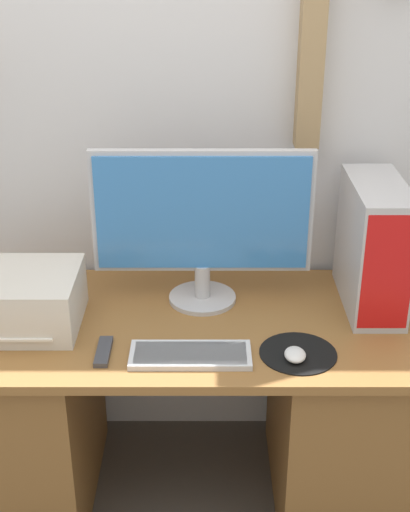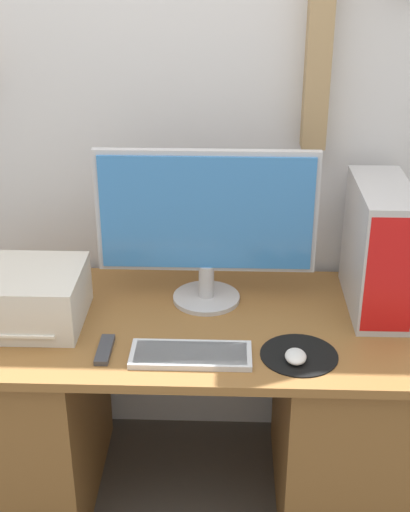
{
  "view_description": "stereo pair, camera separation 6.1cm",
  "coord_description": "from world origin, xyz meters",
  "px_view_note": "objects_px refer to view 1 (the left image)",
  "views": [
    {
      "loc": [
        0.08,
        -1.64,
        1.92
      ],
      "look_at": [
        0.07,
        0.37,
        0.96
      ],
      "focal_mm": 50.0,
      "sensor_mm": 36.0,
      "label": 1
    },
    {
      "loc": [
        0.14,
        -1.64,
        1.92
      ],
      "look_at": [
        0.07,
        0.37,
        0.96
      ],
      "focal_mm": 50.0,
      "sensor_mm": 36.0,
      "label": 2
    }
  ],
  "objects_px": {
    "monitor": "(205,220)",
    "mouse": "(298,355)",
    "computer_tower": "(377,246)",
    "printer": "(22,299)",
    "remote_control": "(106,351)",
    "keyboard": "(193,355)"
  },
  "relations": [
    {
      "from": "printer",
      "to": "remote_control",
      "type": "xyz_separation_m",
      "value": [
        0.29,
        -0.18,
        -0.08
      ]
    },
    {
      "from": "mouse",
      "to": "keyboard",
      "type": "bearing_deg",
      "value": 177.47
    },
    {
      "from": "printer",
      "to": "remote_control",
      "type": "distance_m",
      "value": 0.35
    },
    {
      "from": "keyboard",
      "to": "computer_tower",
      "type": "xyz_separation_m",
      "value": [
        0.6,
        0.34,
        0.2
      ]
    },
    {
      "from": "mouse",
      "to": "monitor",
      "type": "bearing_deg",
      "value": 126.56
    },
    {
      "from": "computer_tower",
      "to": "printer",
      "type": "bearing_deg",
      "value": -172.99
    },
    {
      "from": "monitor",
      "to": "remote_control",
      "type": "height_order",
      "value": "monitor"
    },
    {
      "from": "mouse",
      "to": "computer_tower",
      "type": "distance_m",
      "value": 0.49
    },
    {
      "from": "monitor",
      "to": "mouse",
      "type": "distance_m",
      "value": 0.54
    },
    {
      "from": "keyboard",
      "to": "printer",
      "type": "height_order",
      "value": "printer"
    },
    {
      "from": "mouse",
      "to": "remote_control",
      "type": "distance_m",
      "value": 0.57
    },
    {
      "from": "monitor",
      "to": "mouse",
      "type": "height_order",
      "value": "monitor"
    },
    {
      "from": "monitor",
      "to": "computer_tower",
      "type": "bearing_deg",
      "value": -2.06
    },
    {
      "from": "keyboard",
      "to": "mouse",
      "type": "height_order",
      "value": "mouse"
    },
    {
      "from": "keyboard",
      "to": "printer",
      "type": "relative_size",
      "value": 0.95
    },
    {
      "from": "printer",
      "to": "computer_tower",
      "type": "bearing_deg",
      "value": 7.01
    },
    {
      "from": "mouse",
      "to": "remote_control",
      "type": "xyz_separation_m",
      "value": [
        -0.57,
        0.03,
        -0.01
      ]
    },
    {
      "from": "keyboard",
      "to": "remote_control",
      "type": "distance_m",
      "value": 0.26
    },
    {
      "from": "computer_tower",
      "to": "remote_control",
      "type": "distance_m",
      "value": 0.94
    },
    {
      "from": "computer_tower",
      "to": "remote_control",
      "type": "relative_size",
      "value": 2.78
    },
    {
      "from": "remote_control",
      "to": "keyboard",
      "type": "bearing_deg",
      "value": -4.47
    },
    {
      "from": "printer",
      "to": "mouse",
      "type": "bearing_deg",
      "value": -13.75
    }
  ]
}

